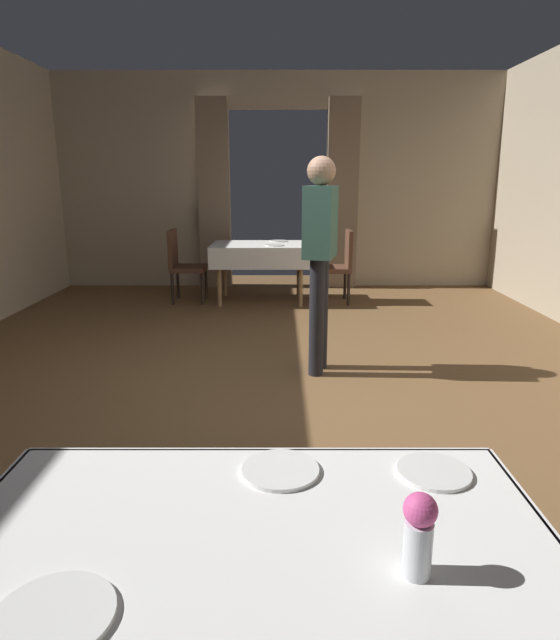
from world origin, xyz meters
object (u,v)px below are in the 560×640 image
chair_mid_right (342,263)px  plate_near_d (436,472)px  dining_table_mid (263,252)px  plate_mid_b (281,241)px  chair_mid_left (185,262)px  plate_near_b (55,616)px  flower_vase_near (421,532)px  plate_mid_a (277,245)px  person_waiter_by_doorway (322,248)px  plate_near_c (282,470)px  dining_table_near (254,585)px

chair_mid_right → plate_near_d: size_ratio=4.56×
dining_table_mid → plate_mid_b: (0.23, 0.27, 0.11)m
chair_mid_left → plate_near_b: (0.84, -6.05, 0.24)m
flower_vase_near → plate_mid_a: (-0.35, 5.74, -0.10)m
plate_near_d → plate_near_b: bearing=-149.0°
plate_mid_a → person_waiter_by_doorway: (0.38, -2.46, 0.27)m
dining_table_mid → plate_near_d: size_ratio=6.13×
chair_mid_right → plate_near_d: (-0.33, -5.49, 0.24)m
plate_near_d → plate_mid_a: (-0.50, 5.34, 0.00)m
plate_near_b → person_waiter_by_doorway: (0.74, 3.40, 0.27)m
plate_near_b → chair_mid_right: bearing=78.9°
chair_mid_right → plate_near_c: (-0.76, -5.48, 0.24)m
chair_mid_left → flower_vase_near: flower_vase_near is taller
chair_mid_left → flower_vase_near: bearing=-75.4°
dining_table_near → person_waiter_by_doorway: size_ratio=0.82×
plate_mid_a → plate_near_b: bearing=-93.5°
chair_mid_left → plate_mid_a: chair_mid_left is taller
dining_table_near → plate_near_d: bearing=32.6°
plate_mid_a → plate_mid_b: (0.05, 0.48, 0.00)m
plate_mid_b → person_waiter_by_doorway: 2.97m
plate_near_b → plate_near_c: bearing=50.9°
dining_table_near → plate_near_d: 0.59m
plate_near_c → dining_table_near: bearing=-101.3°
dining_table_mid → plate_mid_a: (0.18, -0.21, 0.11)m
chair_mid_right → person_waiter_by_doorway: 2.69m
dining_table_near → flower_vase_near: (0.35, -0.08, 0.20)m
dining_table_mid → chair_mid_right: bearing=-3.3°
flower_vase_near → dining_table_near: bearing=167.4°
dining_table_near → flower_vase_near: flower_vase_near is taller
flower_vase_near → plate_mid_a: 5.75m
dining_table_mid → plate_mid_a: size_ratio=5.27×
plate_mid_b → plate_near_b: bearing=-93.7°
dining_table_near → plate_near_b: size_ratio=6.12×
plate_near_b → dining_table_near: bearing=28.6°
dining_table_near → plate_mid_b: (0.05, 6.14, 0.10)m
chair_mid_left → plate_mid_a: bearing=-9.4°
chair_mid_left → plate_near_c: 5.68m
flower_vase_near → plate_near_d: (0.15, 0.39, -0.10)m
plate_mid_a → person_waiter_by_doorway: 2.50m
plate_near_b → plate_near_c: (0.42, 0.52, 0.00)m
plate_near_b → person_waiter_by_doorway: size_ratio=0.13×
chair_mid_left → person_waiter_by_doorway: size_ratio=0.54×
flower_vase_near → plate_near_d: flower_vase_near is taller
chair_mid_right → plate_mid_a: 0.88m
plate_near_d → plate_near_c: bearing=178.7°
dining_table_mid → plate_near_d: bearing=-83.0°
dining_table_mid → plate_near_d: (0.68, -5.55, 0.11)m
plate_mid_a → chair_mid_left: bearing=170.6°
person_waiter_by_doorway → plate_mid_a: bearing=98.9°
chair_mid_right → plate_mid_b: size_ratio=3.93×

